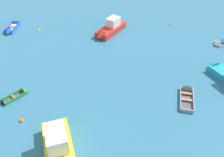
# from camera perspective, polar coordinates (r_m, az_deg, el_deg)

# --- Properties ---
(rowboat_white_far_back) EXTENTS (3.68, 2.31, 1.17)m
(rowboat_white_far_back) POSITION_cam_1_polar(r_m,az_deg,el_deg) (35.62, 25.20, 7.86)
(rowboat_white_far_back) COLOR beige
(rowboat_white_far_back) RESTS_ON ground_plane
(rowboat_green_near_camera) EXTENTS (2.38, 2.61, 0.78)m
(rowboat_green_near_camera) POSITION_cam_1_polar(r_m,az_deg,el_deg) (25.66, -21.43, -3.46)
(rowboat_green_near_camera) COLOR #4C4C51
(rowboat_green_near_camera) RESTS_ON ground_plane
(rowboat_grey_back_row_left) EXTENTS (1.94, 4.04, 1.18)m
(rowboat_grey_back_row_left) POSITION_cam_1_polar(r_m,az_deg,el_deg) (25.23, 17.62, -3.17)
(rowboat_grey_back_row_left) COLOR #4C4C51
(rowboat_grey_back_row_left) RESTS_ON ground_plane
(rowboat_blue_cluster_inner) EXTENTS (1.34, 4.12, 1.14)m
(rowboat_blue_cluster_inner) POSITION_cam_1_polar(r_m,az_deg,el_deg) (38.86, -23.54, 10.61)
(rowboat_blue_cluster_inner) COLOR beige
(rowboat_blue_cluster_inner) RESTS_ON ground_plane
(motor_launch_red_far_right) EXTENTS (4.78, 6.30, 2.44)m
(motor_launch_red_far_right) POSITION_cam_1_polar(r_m,az_deg,el_deg) (35.14, -0.63, 11.88)
(motor_launch_red_far_right) COLOR red
(motor_launch_red_far_right) RESTS_ON ground_plane
(mooring_buoy_trailing) EXTENTS (0.37, 0.37, 0.37)m
(mooring_buoy_trailing) POSITION_cam_1_polar(r_m,az_deg,el_deg) (37.97, -17.37, 11.10)
(mooring_buoy_trailing) COLOR yellow
(mooring_buoy_trailing) RESTS_ON ground_plane
(mooring_buoy_between_boats_left) EXTENTS (0.43, 0.43, 0.43)m
(mooring_buoy_between_boats_left) POSITION_cam_1_polar(r_m,az_deg,el_deg) (22.96, -21.01, -9.59)
(mooring_buoy_between_boats_left) COLOR orange
(mooring_buoy_between_boats_left) RESTS_ON ground_plane
(mooring_buoy_far_field) EXTENTS (0.33, 0.33, 0.33)m
(mooring_buoy_far_field) POSITION_cam_1_polar(r_m,az_deg,el_deg) (39.00, 13.91, 12.43)
(mooring_buoy_far_field) COLOR red
(mooring_buoy_far_field) RESTS_ON ground_plane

